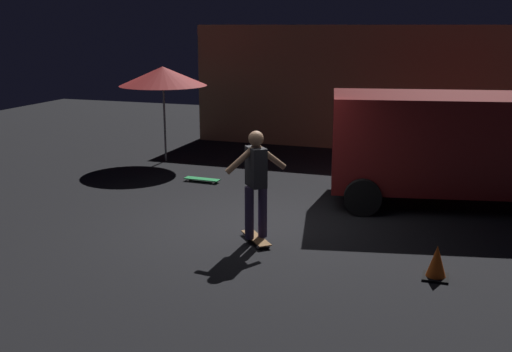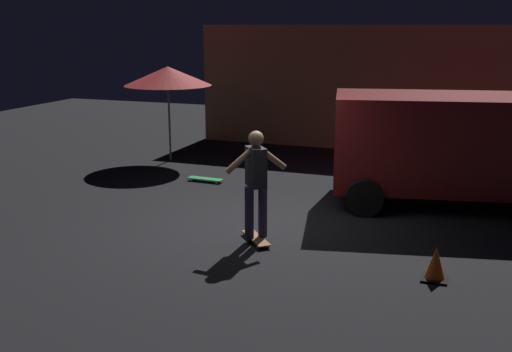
% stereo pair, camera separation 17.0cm
% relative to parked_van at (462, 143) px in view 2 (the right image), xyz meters
% --- Properties ---
extents(ground_plane, '(28.00, 28.00, 0.00)m').
position_rel_parked_van_xyz_m(ground_plane, '(-3.11, -2.52, -1.16)').
color(ground_plane, black).
extents(low_building, '(10.04, 3.29, 3.27)m').
position_rel_parked_van_xyz_m(low_building, '(-2.14, 5.96, 0.47)').
color(low_building, '#AD7F56').
rests_on(low_building, ground_plane).
extents(parked_van, '(4.89, 3.00, 2.03)m').
position_rel_parked_van_xyz_m(parked_van, '(0.00, 0.00, 0.00)').
color(parked_van, maroon).
rests_on(parked_van, ground_plane).
extents(patio_umbrella, '(2.10, 2.10, 2.30)m').
position_rel_parked_van_xyz_m(patio_umbrella, '(-6.80, 1.47, 0.91)').
color(patio_umbrella, slate).
rests_on(patio_umbrella, ground_plane).
extents(skateboard_ridden, '(0.66, 0.72, 0.07)m').
position_rel_parked_van_xyz_m(skateboard_ridden, '(-2.86, -3.19, -1.11)').
color(skateboard_ridden, olive).
rests_on(skateboard_ridden, ground_plane).
extents(skateboard_spare, '(0.79, 0.25, 0.07)m').
position_rel_parked_van_xyz_m(skateboard_spare, '(-5.13, -0.11, -1.11)').
color(skateboard_spare, green).
rests_on(skateboard_spare, ground_plane).
extents(skater, '(0.80, 0.71, 1.67)m').
position_rel_parked_van_xyz_m(skater, '(-2.86, -3.19, -0.12)').
color(skater, '#382D4C').
rests_on(skater, skateboard_ridden).
extents(traffic_cone, '(0.34, 0.34, 0.46)m').
position_rel_parked_van_xyz_m(traffic_cone, '(-0.16, -3.72, -0.95)').
color(traffic_cone, black).
rests_on(traffic_cone, ground_plane).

